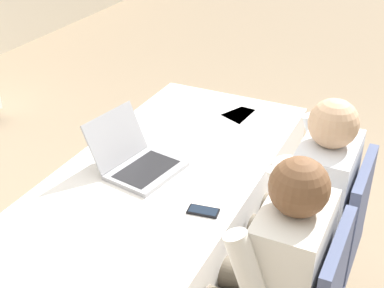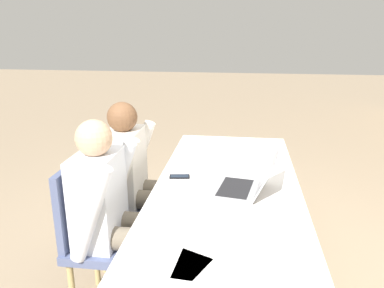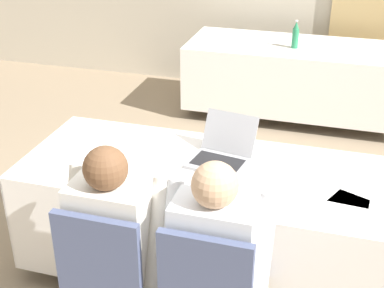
{
  "view_description": "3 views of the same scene",
  "coord_description": "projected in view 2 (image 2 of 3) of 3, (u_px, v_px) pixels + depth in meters",
  "views": [
    {
      "loc": [
        -1.66,
        -1.01,
        2.03
      ],
      "look_at": [
        0.0,
        -0.21,
        0.98
      ],
      "focal_mm": 50.0,
      "sensor_mm": 36.0,
      "label": 1
    },
    {
      "loc": [
        2.07,
        0.07,
        1.64
      ],
      "look_at": [
        0.0,
        -0.21,
        0.98
      ],
      "focal_mm": 35.0,
      "sensor_mm": 36.0,
      "label": 2
    },
    {
      "loc": [
        0.68,
        -2.53,
        2.21
      ],
      "look_at": [
        0.0,
        -0.21,
        0.98
      ],
      "focal_mm": 50.0,
      "sensor_mm": 36.0,
      "label": 3
    }
  ],
  "objects": [
    {
      "name": "person_checkered_shirt",
      "position": [
        136.0,
        175.0,
        2.57
      ],
      "size": [
        0.5,
        0.52,
        1.17
      ],
      "rotation": [
        0.0,
        0.0,
        3.14
      ],
      "color": "#665B4C",
      "rests_on": "ground_plane"
    },
    {
      "name": "chair_near_right",
      "position": [
        97.0,
        231.0,
        2.16
      ],
      "size": [
        0.44,
        0.44,
        0.91
      ],
      "rotation": [
        0.0,
        0.0,
        3.14
      ],
      "color": "tan",
      "rests_on": "ground_plane"
    },
    {
      "name": "chair_near_left",
      "position": [
        123.0,
        195.0,
        2.63
      ],
      "size": [
        0.44,
        0.44,
        0.91
      ],
      "rotation": [
        0.0,
        0.0,
        3.14
      ],
      "color": "tan",
      "rests_on": "ground_plane"
    },
    {
      "name": "paper_beside_laptop",
      "position": [
        213.0,
        267.0,
        1.47
      ],
      "size": [
        0.23,
        0.31,
        0.0
      ],
      "rotation": [
        0.0,
        0.0,
        -0.08
      ],
      "color": "white",
      "rests_on": "conference_table_near"
    },
    {
      "name": "cell_phone",
      "position": [
        180.0,
        177.0,
        2.35
      ],
      "size": [
        0.08,
        0.13,
        0.01
      ],
      "rotation": [
        0.0,
        0.0,
        0.15
      ],
      "color": "black",
      "rests_on": "conference_table_near"
    },
    {
      "name": "ground_plane",
      "position": [
        224.0,
        288.0,
        2.45
      ],
      "size": [
        24.0,
        24.0,
        0.0
      ],
      "primitive_type": "plane",
      "color": "gray"
    },
    {
      "name": "person_white_shirt",
      "position": [
        113.0,
        208.0,
        2.1
      ],
      "size": [
        0.5,
        0.52,
        1.17
      ],
      "rotation": [
        0.0,
        0.0,
        3.14
      ],
      "color": "#665B4C",
      "rests_on": "ground_plane"
    },
    {
      "name": "paper_centre_table",
      "position": [
        169.0,
        261.0,
        1.51
      ],
      "size": [
        0.31,
        0.36,
        0.0
      ],
      "rotation": [
        0.0,
        0.0,
        -0.43
      ],
      "color": "white",
      "rests_on": "conference_table_near"
    },
    {
      "name": "laptop",
      "position": [
        244.0,
        185.0,
        2.13
      ],
      "size": [
        0.37,
        0.4,
        0.24
      ],
      "rotation": [
        0.0,
        0.0,
        -0.17
      ],
      "color": "#99999E",
      "rests_on": "conference_table_near"
    },
    {
      "name": "conference_table_near",
      "position": [
        226.0,
        211.0,
        2.28
      ],
      "size": [
        2.07,
        0.86,
        0.73
      ],
      "color": "white",
      "rests_on": "ground_plane"
    }
  ]
}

